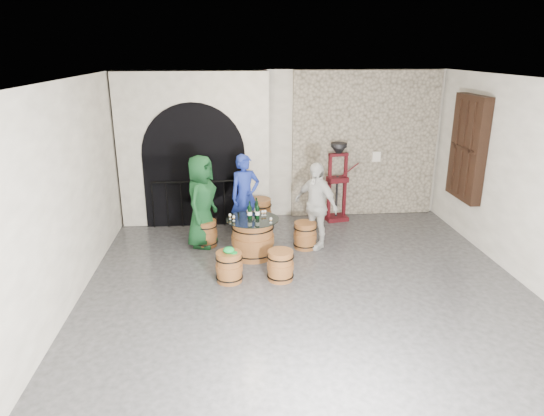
{
  "coord_description": "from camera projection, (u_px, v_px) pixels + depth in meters",
  "views": [
    {
      "loc": [
        -1.13,
        -6.39,
        3.61
      ],
      "look_at": [
        -0.47,
        1.34,
        1.05
      ],
      "focal_mm": 32.0,
      "sensor_mm": 36.0,
      "label": 1
    }
  ],
  "objects": [
    {
      "name": "ground",
      "position": [
        311.0,
        301.0,
        7.27
      ],
      "size": [
        8.0,
        8.0,
        0.0
      ],
      "primitive_type": "plane",
      "color": "#2C2B2E",
      "rests_on": "ground"
    },
    {
      "name": "wall_back",
      "position": [
        283.0,
        145.0,
        10.56
      ],
      "size": [
        8.0,
        0.0,
        8.0
      ],
      "primitive_type": "plane",
      "rotation": [
        1.57,
        0.0,
        0.0
      ],
      "color": "silver",
      "rests_on": "ground"
    },
    {
      "name": "wall_front",
      "position": [
        422.0,
        391.0,
        2.99
      ],
      "size": [
        8.0,
        0.0,
        8.0
      ],
      "primitive_type": "plane",
      "rotation": [
        -1.57,
        0.0,
        0.0
      ],
      "color": "silver",
      "rests_on": "ground"
    },
    {
      "name": "wall_left",
      "position": [
        55.0,
        206.0,
        6.49
      ],
      "size": [
        0.0,
        8.0,
        8.0
      ],
      "primitive_type": "plane",
      "rotation": [
        1.57,
        0.0,
        1.57
      ],
      "color": "silver",
      "rests_on": "ground"
    },
    {
      "name": "ceiling",
      "position": [
        317.0,
        82.0,
        6.27
      ],
      "size": [
        8.0,
        8.0,
        0.0
      ],
      "primitive_type": "plane",
      "rotation": [
        3.14,
        0.0,
        0.0
      ],
      "color": "beige",
      "rests_on": "wall_back"
    },
    {
      "name": "stone_facing_panel",
      "position": [
        365.0,
        145.0,
        10.65
      ],
      "size": [
        3.2,
        0.12,
        3.18
      ],
      "primitive_type": "cube",
      "color": "tan",
      "rests_on": "ground"
    },
    {
      "name": "arched_opening",
      "position": [
        194.0,
        150.0,
        10.16
      ],
      "size": [
        3.1,
        0.6,
        3.19
      ],
      "color": "silver",
      "rests_on": "ground"
    },
    {
      "name": "shuttered_window",
      "position": [
        468.0,
        148.0,
        9.25
      ],
      "size": [
        0.23,
        1.1,
        2.0
      ],
      "color": "black",
      "rests_on": "wall_right"
    },
    {
      "name": "barrel_table",
      "position": [
        253.0,
        238.0,
        8.74
      ],
      "size": [
        0.94,
        0.94,
        0.73
      ],
      "color": "brown",
      "rests_on": "ground"
    },
    {
      "name": "barrel_stool_left",
      "position": [
        206.0,
        233.0,
        9.25
      ],
      "size": [
        0.45,
        0.45,
        0.51
      ],
      "color": "brown",
      "rests_on": "ground"
    },
    {
      "name": "barrel_stool_far",
      "position": [
        246.0,
        224.0,
        9.76
      ],
      "size": [
        0.45,
        0.45,
        0.51
      ],
      "color": "brown",
      "rests_on": "ground"
    },
    {
      "name": "barrel_stool_right",
      "position": [
        305.0,
        235.0,
        9.15
      ],
      "size": [
        0.45,
        0.45,
        0.51
      ],
      "color": "brown",
      "rests_on": "ground"
    },
    {
      "name": "barrel_stool_near_right",
      "position": [
        280.0,
        265.0,
        7.89
      ],
      "size": [
        0.45,
        0.45,
        0.51
      ],
      "color": "brown",
      "rests_on": "ground"
    },
    {
      "name": "barrel_stool_near_left",
      "position": [
        229.0,
        267.0,
        7.83
      ],
      "size": [
        0.45,
        0.45,
        0.51
      ],
      "color": "brown",
      "rests_on": "ground"
    },
    {
      "name": "green_cap",
      "position": [
        229.0,
        250.0,
        7.74
      ],
      "size": [
        0.23,
        0.18,
        0.1
      ],
      "color": "#0D8F31",
      "rests_on": "barrel_stool_near_left"
    },
    {
      "name": "person_green",
      "position": [
        201.0,
        201.0,
        9.09
      ],
      "size": [
        0.82,
        1.0,
        1.77
      ],
      "primitive_type": "imported",
      "rotation": [
        0.0,
        0.0,
        1.22
      ],
      "color": "#10391A",
      "rests_on": "ground"
    },
    {
      "name": "person_blue",
      "position": [
        245.0,
        196.0,
        9.57
      ],
      "size": [
        0.71,
        0.59,
        1.67
      ],
      "primitive_type": "imported",
      "rotation": [
        0.0,
        0.0,
        0.37
      ],
      "color": "navy",
      "rests_on": "ground"
    },
    {
      "name": "person_white",
      "position": [
        316.0,
        205.0,
        9.05
      ],
      "size": [
        0.94,
        0.99,
        1.65
      ],
      "primitive_type": "imported",
      "rotation": [
        0.0,
        0.0,
        -0.85
      ],
      "color": "silver",
      "rests_on": "ground"
    },
    {
      "name": "wine_bottle_left",
      "position": [
        250.0,
        212.0,
        8.59
      ],
      "size": [
        0.08,
        0.08,
        0.32
      ],
      "color": "black",
      "rests_on": "barrel_table"
    },
    {
      "name": "wine_bottle_center",
      "position": [
        257.0,
        211.0,
        8.6
      ],
      "size": [
        0.08,
        0.08,
        0.32
      ],
      "color": "black",
      "rests_on": "barrel_table"
    },
    {
      "name": "wine_bottle_right",
      "position": [
        256.0,
        208.0,
        8.78
      ],
      "size": [
        0.08,
        0.08,
        0.32
      ],
      "color": "black",
      "rests_on": "barrel_table"
    },
    {
      "name": "tasting_glass_a",
      "position": [
        234.0,
        218.0,
        8.5
      ],
      "size": [
        0.05,
        0.05,
        0.1
      ],
      "primitive_type": null,
      "color": "#AB6821",
      "rests_on": "barrel_table"
    },
    {
      "name": "tasting_glass_b",
      "position": [
        263.0,
        213.0,
        8.77
      ],
      "size": [
        0.05,
        0.05,
        0.1
      ],
      "primitive_type": null,
      "color": "#AB6821",
      "rests_on": "barrel_table"
    },
    {
      "name": "tasting_glass_c",
      "position": [
        248.0,
        212.0,
        8.81
      ],
      "size": [
        0.05,
        0.05,
        0.1
      ],
      "primitive_type": null,
      "color": "#AB6821",
      "rests_on": "barrel_table"
    },
    {
      "name": "tasting_glass_d",
      "position": [
        265.0,
        213.0,
        8.78
      ],
      "size": [
        0.05,
        0.05,
        0.1
      ],
      "primitive_type": null,
      "color": "#AB6821",
      "rests_on": "barrel_table"
    },
    {
      "name": "tasting_glass_e",
      "position": [
        271.0,
        220.0,
        8.4
      ],
      "size": [
        0.05,
        0.05,
        0.1
      ],
      "primitive_type": null,
      "color": "#AB6821",
      "rests_on": "barrel_table"
    },
    {
      "name": "tasting_glass_f",
      "position": [
        230.0,
        216.0,
        8.6
      ],
      "size": [
        0.05,
        0.05,
        0.1
      ],
      "primitive_type": null,
      "color": "#AB6821",
      "rests_on": "barrel_table"
    },
    {
      "name": "side_barrel",
      "position": [
        259.0,
        215.0,
        10.01
      ],
      "size": [
        0.51,
        0.51,
        0.68
      ],
      "rotation": [
        0.0,
        0.0,
        -0.05
      ],
      "color": "brown",
      "rests_on": "ground"
    },
    {
      "name": "corking_press",
      "position": [
        338.0,
        176.0,
        10.43
      ],
      "size": [
        0.73,
        0.46,
        1.71
      ],
      "rotation": [
        0.0,
        0.0,
        0.18
      ],
      "color": "#430B13",
      "rests_on": "ground"
    },
    {
      "name": "control_box",
      "position": [
        376.0,
        156.0,
        10.67
      ],
      "size": [
        0.18,
        0.1,
        0.22
      ],
      "primitive_type": "cube",
      "color": "silver",
      "rests_on": "wall_back"
    }
  ]
}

